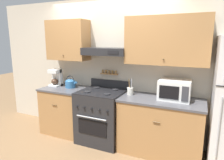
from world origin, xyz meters
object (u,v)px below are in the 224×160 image
Objects in this scene: stove_range at (102,116)px; coffee_maker at (56,78)px; tea_kettle at (70,83)px; microwave at (174,90)px; utensil_crock at (130,91)px.

stove_range is 3.19× the size of coffee_maker.
tea_kettle reaches higher than stove_range.
coffee_maker is at bearing 174.23° from stove_range.
microwave is (2.29, -0.01, -0.01)m from coffee_maker.
tea_kettle is 0.76× the size of coffee_maker.
stove_range is 0.71m from utensil_crock.
stove_range is 1.35m from microwave.
microwave reaches higher than tea_kettle.
microwave is at bearing 0.53° from tea_kettle.
coffee_maker reaches higher than utensil_crock.
microwave is 1.70× the size of utensil_crock.
utensil_crock is (1.22, 0.00, -0.02)m from tea_kettle.
tea_kettle is 0.54× the size of microwave.
microwave is at bearing 1.43° from utensil_crock.
stove_range is at bearing -5.77° from coffee_maker.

